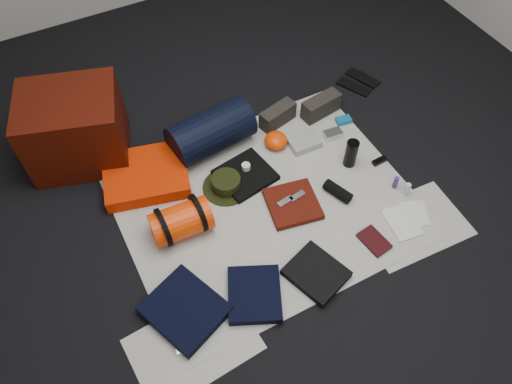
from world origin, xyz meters
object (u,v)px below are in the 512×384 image
navy_duffel (211,132)px  compact_camera (333,134)px  paperback_book (374,241)px  sleeping_pad (146,175)px  red_cabinet (75,129)px  water_bottle (351,153)px  stuff_sack (181,221)px

navy_duffel → compact_camera: (0.71, -0.28, -0.11)m
navy_duffel → paperback_book: size_ratio=2.96×
sleeping_pad → paperback_book: size_ratio=2.81×
red_cabinet → navy_duffel: bearing=-6.1°
compact_camera → paperback_book: 0.79m
water_bottle → paperback_book: bearing=-110.2°
sleeping_pad → paperback_book: bearing=-46.3°
paperback_book → compact_camera: bearing=66.0°
red_cabinet → sleeping_pad: bearing=-37.1°
compact_camera → paperback_book: compact_camera is taller
navy_duffel → water_bottle: size_ratio=2.70×
stuff_sack → water_bottle: size_ratio=1.72×
water_bottle → paperback_book: water_bottle is taller
navy_duffel → water_bottle: 0.85m
sleeping_pad → paperback_book: sleeping_pad is taller
red_cabinet → stuff_sack: bearing=-51.2°
red_cabinet → stuff_sack: red_cabinet is taller
stuff_sack → navy_duffel: size_ratio=0.64×
red_cabinet → navy_duffel: 0.79m
red_cabinet → compact_camera: 1.56m
navy_duffel → stuff_sack: bearing=-136.2°
stuff_sack → red_cabinet: bearing=111.6°
paperback_book → red_cabinet: bearing=124.2°
sleeping_pad → water_bottle: water_bottle is taller
water_bottle → compact_camera: size_ratio=1.65×
navy_duffel → red_cabinet: bearing=150.1°
sleeping_pad → water_bottle: size_ratio=2.56×
stuff_sack → paperback_book: (0.88, -0.55, -0.08)m
navy_duffel → paperback_book: bearing=-71.7°
stuff_sack → water_bottle: bearing=-1.3°
compact_camera → red_cabinet: bearing=163.2°
stuff_sack → paperback_book: size_ratio=1.88×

